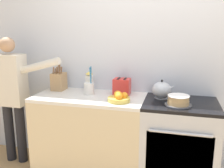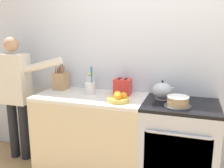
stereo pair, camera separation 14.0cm
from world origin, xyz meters
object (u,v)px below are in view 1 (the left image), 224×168
(utensil_crock, at_px, (89,88))
(person_baker, at_px, (12,90))
(knife_block, at_px, (59,81))
(fruit_bowl, at_px, (119,98))
(layer_cake, at_px, (178,101))
(tea_kettle, at_px, (162,90))
(stove_range, at_px, (178,145))
(toaster, at_px, (122,86))
(milk_carton, at_px, (89,82))

(utensil_crock, distance_m, person_baker, 0.93)
(knife_block, distance_m, fruit_bowl, 0.84)
(knife_block, bearing_deg, person_baker, -163.48)
(layer_cake, xyz_separation_m, knife_block, (-1.34, 0.26, 0.06))
(layer_cake, relative_size, tea_kettle, 1.02)
(utensil_crock, bearing_deg, person_baker, -176.22)
(tea_kettle, height_order, utensil_crock, utensil_crock)
(utensil_crock, xyz_separation_m, fruit_bowl, (0.38, -0.19, -0.03))
(stove_range, height_order, toaster, toaster)
(knife_block, height_order, milk_carton, knife_block)
(utensil_crock, bearing_deg, knife_block, 166.95)
(tea_kettle, distance_m, utensil_crock, 0.77)
(utensil_crock, height_order, fruit_bowl, utensil_crock)
(fruit_bowl, height_order, toaster, toaster)
(fruit_bowl, bearing_deg, utensil_crock, 153.19)
(stove_range, xyz_separation_m, tea_kettle, (-0.19, 0.11, 0.53))
(fruit_bowl, xyz_separation_m, milk_carton, (-0.42, 0.32, 0.07))
(layer_cake, height_order, knife_block, knife_block)
(toaster, relative_size, person_baker, 0.13)
(stove_range, relative_size, toaster, 4.63)
(stove_range, distance_m, knife_block, 1.49)
(milk_carton, bearing_deg, utensil_crock, -71.42)
(knife_block, relative_size, utensil_crock, 0.94)
(toaster, relative_size, milk_carton, 0.85)
(layer_cake, relative_size, milk_carton, 1.09)
(stove_range, bearing_deg, layer_cake, -105.40)
(milk_carton, xyz_separation_m, person_baker, (-0.89, -0.19, -0.11))
(utensil_crock, bearing_deg, stove_range, -3.96)
(toaster, bearing_deg, knife_block, 179.32)
(layer_cake, bearing_deg, fruit_bowl, -177.56)
(toaster, height_order, person_baker, person_baker)
(layer_cake, height_order, utensil_crock, utensil_crock)
(tea_kettle, distance_m, toaster, 0.43)
(person_baker, bearing_deg, layer_cake, 9.92)
(toaster, bearing_deg, milk_carton, 174.19)
(knife_block, distance_m, toaster, 0.75)
(knife_block, distance_m, utensil_crock, 0.42)
(toaster, distance_m, milk_carton, 0.39)
(utensil_crock, relative_size, fruit_bowl, 1.42)
(utensil_crock, height_order, milk_carton, utensil_crock)
(milk_carton, relative_size, person_baker, 0.15)
(person_baker, bearing_deg, toaster, 19.74)
(fruit_bowl, bearing_deg, knife_block, 160.00)
(tea_kettle, xyz_separation_m, milk_carton, (-0.81, 0.08, 0.02))
(tea_kettle, xyz_separation_m, fruit_bowl, (-0.39, -0.24, -0.04))
(layer_cake, xyz_separation_m, tea_kettle, (-0.17, 0.21, 0.04))
(tea_kettle, xyz_separation_m, utensil_crock, (-0.77, -0.05, -0.02))
(stove_range, relative_size, utensil_crock, 2.87)
(tea_kettle, distance_m, knife_block, 1.18)
(stove_range, height_order, fruit_bowl, fruit_bowl)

